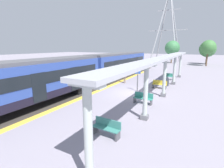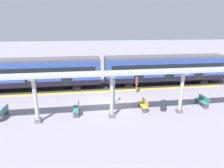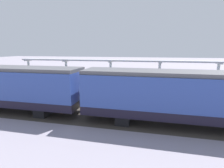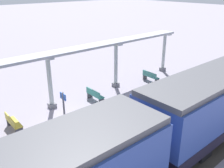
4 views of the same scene
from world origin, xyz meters
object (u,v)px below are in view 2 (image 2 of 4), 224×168
at_px(canopy_pillar_third, 112,96).
at_px(train_near_carriage, 33,74).
at_px(platform_info_sign, 114,90).
at_px(canopy_pillar_second, 36,100).
at_px(train_far_carriage, 165,69).
at_px(trash_bin, 163,106).
at_px(bench_near_end, 77,109).
at_px(bench_far_end, 2,113).
at_px(canopy_pillar_fourth, 181,92).
at_px(passenger_waiting_near_edge, 137,83).
at_px(bench_mid_platform, 203,101).
at_px(bench_extra_slot, 143,105).

bearing_deg(canopy_pillar_third, train_near_carriage, -136.96).
bearing_deg(platform_info_sign, canopy_pillar_second, -66.13).
bearing_deg(train_far_carriage, canopy_pillar_second, -58.64).
relative_size(train_near_carriage, trash_bin, 16.65).
relative_size(canopy_pillar_second, platform_info_sign, 1.56).
height_order(bench_near_end, bench_far_end, same).
distance_m(canopy_pillar_fourth, trash_bin, 1.82).
bearing_deg(train_near_carriage, trash_bin, 57.94).
relative_size(canopy_pillar_second, passenger_waiting_near_edge, 2.03).
bearing_deg(bench_far_end, train_far_carriage, 113.58).
distance_m(canopy_pillar_third, bench_mid_platform, 8.50).
bearing_deg(train_near_carriage, bench_far_end, -5.74).
xyz_separation_m(bench_extra_slot, passenger_waiting_near_edge, (-4.38, 0.62, 0.62)).
height_order(canopy_pillar_fourth, trash_bin, canopy_pillar_fourth).
bearing_deg(bench_extra_slot, passenger_waiting_near_edge, 171.94).
bearing_deg(train_far_carriage, bench_mid_platform, 4.07).
relative_size(train_near_carriage, bench_far_end, 9.74).
relative_size(train_near_carriage, bench_mid_platform, 9.81).
relative_size(train_near_carriage, train_far_carriage, 1.00).
relative_size(bench_mid_platform, platform_info_sign, 0.69).
distance_m(train_near_carriage, canopy_pillar_third, 11.09).
bearing_deg(trash_bin, canopy_pillar_second, -86.72).
bearing_deg(trash_bin, bench_extra_slot, -105.32).
bearing_deg(train_far_carriage, canopy_pillar_third, -44.00).
bearing_deg(passenger_waiting_near_edge, platform_info_sign, -46.81).
height_order(train_far_carriage, platform_info_sign, train_far_carriage).
bearing_deg(bench_mid_platform, bench_far_end, -90.16).
relative_size(bench_far_end, platform_info_sign, 0.69).
bearing_deg(bench_far_end, train_near_carriage, 174.26).
xyz_separation_m(train_far_carriage, canopy_pillar_second, (8.11, -13.30, -0.09)).
relative_size(train_far_carriage, bench_extra_slot, 9.83).
height_order(canopy_pillar_fourth, passenger_waiting_near_edge, canopy_pillar_fourth).
distance_m(bench_mid_platform, passenger_waiting_near_edge, 6.53).
height_order(canopy_pillar_second, bench_mid_platform, canopy_pillar_second).
xyz_separation_m(train_near_carriage, trash_bin, (7.54, 12.04, -1.39)).
distance_m(platform_info_sign, passenger_waiting_near_edge, 3.91).
height_order(trash_bin, passenger_waiting_near_edge, passenger_waiting_near_edge).
xyz_separation_m(canopy_pillar_second, bench_far_end, (-1.08, -2.80, -1.30)).
xyz_separation_m(train_far_carriage, bench_mid_platform, (7.07, 0.50, -1.39)).
bearing_deg(canopy_pillar_fourth, canopy_pillar_third, -90.00).
height_order(train_near_carriage, bench_near_end, train_near_carriage).
distance_m(bench_extra_slot, passenger_waiting_near_edge, 4.47).
bearing_deg(canopy_pillar_second, bench_near_end, 109.76).
bearing_deg(bench_near_end, canopy_pillar_second, -70.24).
xyz_separation_m(train_far_carriage, bench_near_end, (7.10, -10.49, -1.39)).
xyz_separation_m(canopy_pillar_fourth, bench_far_end, (-1.08, -13.89, -1.30)).
bearing_deg(train_far_carriage, bench_extra_slot, -34.89).
height_order(canopy_pillar_third, passenger_waiting_near_edge, canopy_pillar_third).
xyz_separation_m(canopy_pillar_second, bench_extra_slot, (-1.00, 8.35, -1.30)).
distance_m(canopy_pillar_second, bench_extra_slot, 8.51).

